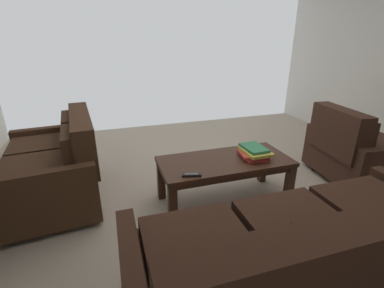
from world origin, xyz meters
TOP-DOWN VIEW (x-y plane):
  - ground_plane at (0.00, 0.00)m, footprint 5.30×5.05m
  - sofa_main at (0.06, 1.36)m, footprint 2.03×0.86m
  - loveseat_near at (1.56, -0.40)m, footprint 0.92×1.35m
  - coffee_table at (0.03, 0.16)m, footprint 1.24×0.56m
  - armchair_side at (-1.52, 0.20)m, footprint 0.89×1.00m
  - book_stack at (-0.25, 0.19)m, footprint 0.28×0.32m
  - tv_remote at (0.43, 0.37)m, footprint 0.17×0.08m

SIDE VIEW (x-z plane):
  - ground_plane at x=0.00m, z-range -0.01..0.00m
  - armchair_side at x=-1.52m, z-range -0.07..0.77m
  - sofa_main at x=0.06m, z-range -0.06..0.78m
  - loveseat_near at x=1.56m, z-range -0.06..0.78m
  - coffee_table at x=0.03m, z-range 0.16..0.60m
  - tv_remote at x=0.43m, z-range 0.45..0.47m
  - book_stack at x=-0.25m, z-range 0.45..0.55m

